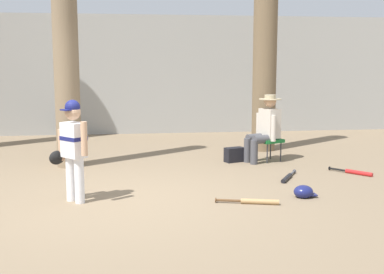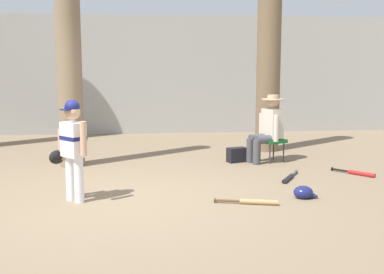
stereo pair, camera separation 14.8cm
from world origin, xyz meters
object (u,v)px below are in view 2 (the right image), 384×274
at_px(folding_stool, 272,141).
at_px(tree_near_player, 69,49).
at_px(tree_behind_spectator, 269,56).
at_px(bat_wood_tan, 254,202).
at_px(batting_helmet_navy, 303,192).
at_px(young_ballplayer, 72,144).
at_px(bat_black_composite, 289,178).
at_px(bat_red_barrel, 358,173).
at_px(seated_spectator, 268,127).
at_px(handbag_beside_stool, 237,155).

bearing_deg(folding_stool, tree_near_player, 179.65).
xyz_separation_m(tree_behind_spectator, bat_wood_tan, (-1.17, -3.82, -1.88)).
xyz_separation_m(folding_stool, batting_helmet_navy, (-0.24, -2.45, -0.29)).
bearing_deg(young_ballplayer, bat_black_composite, 15.04).
distance_m(bat_red_barrel, batting_helmet_navy, 1.78).
distance_m(tree_behind_spectator, bat_wood_tan, 4.41).
bearing_deg(bat_wood_tan, bat_black_composite, 55.86).
distance_m(tree_near_player, batting_helmet_navy, 4.54).
height_order(tree_near_player, bat_black_composite, tree_near_player).
bearing_deg(bat_wood_tan, seated_spectator, 71.77).
bearing_deg(bat_black_composite, bat_wood_tan, -124.14).
relative_size(folding_stool, bat_wood_tan, 0.65).
relative_size(young_ballplayer, seated_spectator, 1.09).
bearing_deg(handbag_beside_stool, tree_behind_spectator, 53.40).
bearing_deg(handbag_beside_stool, tree_near_player, 179.79).
distance_m(young_ballplayer, folding_stool, 3.95).
bearing_deg(bat_black_composite, tree_behind_spectator, 82.65).
relative_size(young_ballplayer, handbag_beside_stool, 3.84).
xyz_separation_m(tree_near_player, young_ballplayer, (0.31, -2.28, -1.25)).
relative_size(tree_behind_spectator, bat_black_composite, 6.45).
xyz_separation_m(handbag_beside_stool, bat_wood_tan, (-0.32, -2.68, -0.10)).
xyz_separation_m(handbag_beside_stool, bat_black_composite, (0.52, -1.44, -0.10)).
bearing_deg(folding_stool, batting_helmet_navy, -95.61).
xyz_separation_m(bat_wood_tan, bat_red_barrel, (2.02, 1.43, 0.00)).
relative_size(tree_near_player, batting_helmet_navy, 15.57).
bearing_deg(tree_near_player, handbag_beside_stool, -0.21).
bearing_deg(bat_wood_tan, tree_behind_spectator, 72.95).
xyz_separation_m(tree_behind_spectator, folding_stool, (-0.21, -1.16, -1.54)).
bearing_deg(bat_wood_tan, folding_stool, 70.22).
bearing_deg(batting_helmet_navy, bat_wood_tan, -163.16).
bearing_deg(seated_spectator, handbag_beside_stool, 175.13).
distance_m(tree_near_player, bat_red_barrel, 5.15).
distance_m(tree_behind_spectator, bat_red_barrel, 3.15).
distance_m(handbag_beside_stool, bat_wood_tan, 2.70).
bearing_deg(folding_stool, bat_black_composite, -94.81).
distance_m(bat_wood_tan, bat_black_composite, 1.49).
xyz_separation_m(tree_near_player, bat_red_barrel, (4.59, -1.25, -1.96)).
bearing_deg(folding_stool, tree_behind_spectator, 79.54).
bearing_deg(bat_red_barrel, young_ballplayer, -166.50).
distance_m(bat_red_barrel, bat_black_composite, 1.20).
xyz_separation_m(folding_stool, bat_wood_tan, (-0.96, -2.66, -0.33)).
bearing_deg(tree_near_player, bat_wood_tan, -46.30).
xyz_separation_m(young_ballplayer, bat_black_composite, (3.10, 0.83, -0.71)).
relative_size(tree_behind_spectator, seated_spectator, 3.70).
height_order(handbag_beside_stool, bat_red_barrel, handbag_beside_stool).
xyz_separation_m(bat_red_barrel, batting_helmet_navy, (-1.31, -1.21, 0.04)).
distance_m(seated_spectator, bat_wood_tan, 2.83).
relative_size(young_ballplayer, bat_black_composite, 1.89).
bearing_deg(bat_wood_tan, bat_red_barrel, 35.29).
distance_m(seated_spectator, batting_helmet_navy, 2.48).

